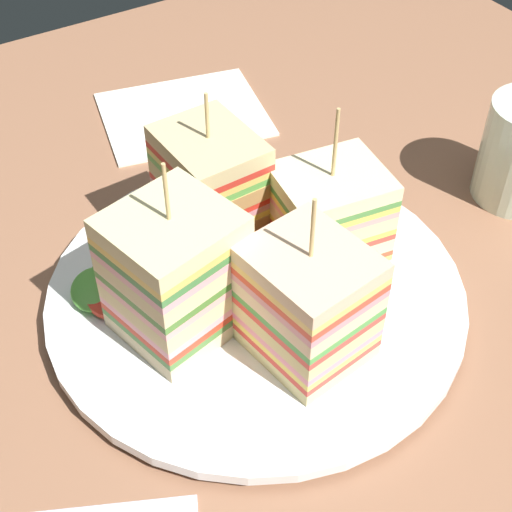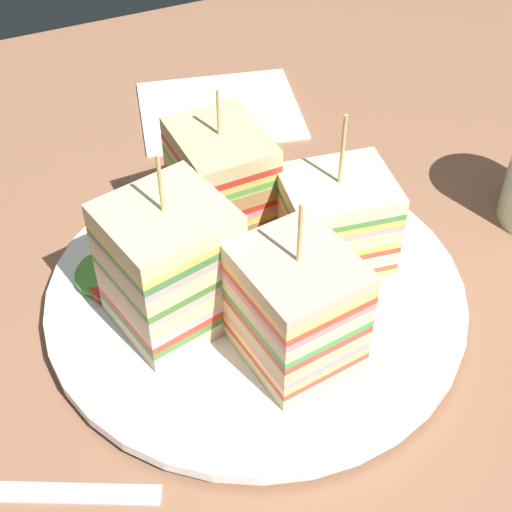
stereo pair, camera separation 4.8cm
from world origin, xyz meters
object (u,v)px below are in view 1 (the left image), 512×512
(sandwich_wedge_2, at_px, (300,306))
(chip_pile, at_px, (244,269))
(plate, at_px, (256,294))
(sandwich_wedge_3, at_px, (332,222))
(napkin, at_px, (183,113))
(sandwich_wedge_1, at_px, (175,274))
(sandwich_wedge_0, at_px, (212,192))

(sandwich_wedge_2, distance_m, chip_pile, 0.08)
(plate, height_order, sandwich_wedge_3, sandwich_wedge_3)
(plate, bearing_deg, chip_pile, 91.34)
(sandwich_wedge_2, height_order, napkin, sandwich_wedge_2)
(napkin, bearing_deg, sandwich_wedge_3, -92.19)
(sandwich_wedge_1, bearing_deg, chip_pile, 1.59)
(plate, xyz_separation_m, chip_pile, (-0.00, 0.02, 0.01))
(sandwich_wedge_1, distance_m, sandwich_wedge_2, 0.08)
(plate, relative_size, sandwich_wedge_2, 2.37)
(sandwich_wedge_0, distance_m, chip_pile, 0.06)
(sandwich_wedge_0, bearing_deg, chip_pile, -3.16)
(sandwich_wedge_3, bearing_deg, chip_pile, -10.63)
(sandwich_wedge_1, height_order, napkin, sandwich_wedge_1)
(sandwich_wedge_0, relative_size, sandwich_wedge_2, 1.02)
(sandwich_wedge_2, xyz_separation_m, napkin, (0.07, 0.28, -0.05))
(sandwich_wedge_1, bearing_deg, napkin, 48.62)
(sandwich_wedge_0, xyz_separation_m, sandwich_wedge_2, (-0.01, -0.11, -0.01))
(sandwich_wedge_0, xyz_separation_m, napkin, (0.06, 0.17, -0.06))
(plate, distance_m, sandwich_wedge_1, 0.07)
(chip_pile, bearing_deg, sandwich_wedge_1, -165.30)
(sandwich_wedge_0, distance_m, sandwich_wedge_1, 0.08)
(sandwich_wedge_2, xyz_separation_m, sandwich_wedge_3, (0.06, 0.05, -0.00))
(napkin, bearing_deg, sandwich_wedge_0, -110.83)
(sandwich_wedge_1, distance_m, chip_pile, 0.07)
(sandwich_wedge_1, xyz_separation_m, napkin, (0.12, 0.22, -0.06))
(plate, bearing_deg, sandwich_wedge_2, -94.79)
(chip_pile, xyz_separation_m, napkin, (0.06, 0.21, -0.02))
(chip_pile, bearing_deg, napkin, 72.80)
(plate, xyz_separation_m, sandwich_wedge_3, (0.06, -0.00, 0.04))
(plate, xyz_separation_m, sandwich_wedge_1, (-0.06, 0.00, 0.05))
(sandwich_wedge_0, bearing_deg, sandwich_wedge_3, 40.42)
(sandwich_wedge_3, bearing_deg, sandwich_wedge_0, -38.94)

